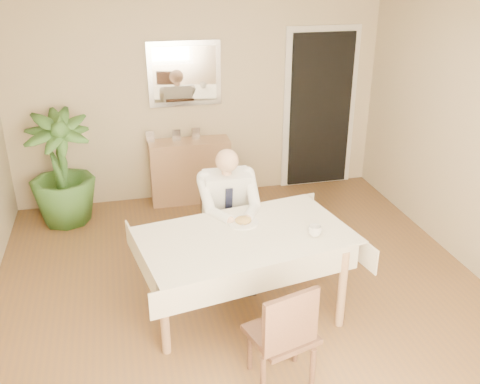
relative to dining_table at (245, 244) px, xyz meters
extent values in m
plane|color=brown|center=(0.05, 0.05, -0.67)|extent=(5.00, 5.00, 0.00)
cube|color=tan|center=(0.05, 2.55, 0.63)|extent=(4.50, 0.02, 2.60)
cube|color=silver|center=(0.05, -2.43, 0.78)|extent=(1.34, 0.02, 1.44)
cube|color=white|center=(0.05, -2.41, 0.78)|extent=(1.18, 0.02, 1.28)
cube|color=silver|center=(1.60, 2.53, 0.33)|extent=(0.96, 0.03, 2.10)
cube|color=black|center=(1.60, 2.50, 0.33)|extent=(0.80, 0.05, 1.95)
cube|color=silver|center=(-0.11, 2.53, 0.88)|extent=(0.86, 0.03, 0.76)
cube|color=white|center=(-0.11, 2.51, 0.88)|extent=(0.74, 0.02, 0.64)
cube|color=#9B7454|center=(0.00, 0.00, 0.05)|extent=(1.73, 1.17, 0.04)
cube|color=beige|center=(0.00, 0.00, 0.08)|extent=(1.85, 1.28, 0.01)
cube|color=beige|center=(0.00, -0.50, -0.03)|extent=(1.68, 0.31, 0.22)
cube|color=beige|center=(0.00, 0.50, -0.03)|extent=(1.68, 0.31, 0.22)
cube|color=beige|center=(-0.85, 0.00, -0.03)|extent=(0.19, 0.99, 0.22)
cube|color=beige|center=(0.85, 0.00, -0.03)|extent=(0.19, 0.99, 0.22)
cylinder|color=#9B7454|center=(-0.72, -0.37, -0.32)|extent=(0.07, 0.07, 0.70)
cylinder|color=#9B7454|center=(0.72, -0.37, -0.32)|extent=(0.07, 0.07, 0.70)
cylinder|color=#9B7454|center=(-0.72, 0.37, -0.32)|extent=(0.07, 0.07, 0.70)
cylinder|color=#9B7454|center=(0.72, 0.37, -0.32)|extent=(0.07, 0.07, 0.70)
cube|color=#452B1D|center=(0.00, 0.80, -0.25)|extent=(0.43, 0.43, 0.04)
cube|color=#452B1D|center=(0.00, 0.99, 0.00)|extent=(0.41, 0.06, 0.41)
cylinder|color=#452B1D|center=(-0.18, 0.62, -0.47)|extent=(0.04, 0.04, 0.40)
cylinder|color=#452B1D|center=(0.18, 0.62, -0.47)|extent=(0.04, 0.04, 0.40)
cylinder|color=#452B1D|center=(-0.18, 0.98, -0.47)|extent=(0.04, 0.04, 0.40)
cylinder|color=#452B1D|center=(0.18, 0.98, -0.47)|extent=(0.04, 0.04, 0.40)
cube|color=#452B1D|center=(0.04, -0.87, -0.24)|extent=(0.51, 0.51, 0.04)
cube|color=#452B1D|center=(0.04, -1.06, 0.00)|extent=(0.41, 0.15, 0.41)
cylinder|color=#452B1D|center=(-0.14, -1.05, -0.47)|extent=(0.04, 0.04, 0.40)
cylinder|color=#452B1D|center=(0.22, -1.05, -0.47)|extent=(0.04, 0.04, 0.40)
cylinder|color=#452B1D|center=(-0.14, -0.69, -0.47)|extent=(0.04, 0.04, 0.40)
cylinder|color=#452B1D|center=(0.22, -0.69, -0.47)|extent=(0.04, 0.04, 0.40)
cube|color=white|center=(0.00, 0.76, 0.08)|extent=(0.42, 0.31, 0.55)
cube|color=black|center=(0.00, 0.64, 0.05)|extent=(0.07, 0.08, 0.36)
cylinder|color=tan|center=(0.00, 0.71, 0.37)|extent=(0.09, 0.09, 0.08)
sphere|color=tan|center=(0.00, 0.69, 0.47)|extent=(0.21, 0.21, 0.21)
cube|color=black|center=(-0.10, 0.56, -0.15)|extent=(0.13, 0.42, 0.13)
cube|color=black|center=(0.10, 0.56, -0.15)|extent=(0.13, 0.42, 0.13)
cube|color=black|center=(-0.10, 0.38, -0.44)|extent=(0.11, 0.12, 0.45)
cube|color=black|center=(0.10, 0.38, -0.44)|extent=(0.11, 0.12, 0.45)
cube|color=black|center=(-0.10, 0.32, -0.63)|extent=(0.11, 0.26, 0.07)
cube|color=black|center=(0.10, 0.32, -0.63)|extent=(0.11, 0.26, 0.07)
cylinder|color=white|center=(0.03, 0.19, 0.09)|extent=(0.26, 0.26, 0.02)
ellipsoid|color=olive|center=(0.03, 0.19, 0.11)|extent=(0.14, 0.14, 0.06)
cylinder|color=silver|center=(0.07, 0.13, 0.11)|extent=(0.01, 0.13, 0.01)
cylinder|color=silver|center=(-0.01, 0.13, 0.11)|extent=(0.01, 0.13, 0.01)
imported|color=white|center=(0.54, -0.15, 0.13)|extent=(0.12, 0.12, 0.09)
cube|color=#9B7454|center=(-0.11, 2.37, -0.28)|extent=(0.98, 0.34, 0.78)
cube|color=silver|center=(-0.57, 2.43, 0.18)|extent=(0.10, 0.02, 0.14)
cube|color=silver|center=(-0.25, 2.41, 0.18)|extent=(0.10, 0.02, 0.14)
cube|color=silver|center=(-0.02, 2.43, 0.18)|extent=(0.10, 0.02, 0.14)
imported|color=#2F5721|center=(-1.59, 2.13, -0.02)|extent=(0.79, 0.79, 1.29)
camera|label=1|loc=(-0.92, -3.70, 2.18)|focal=40.00mm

